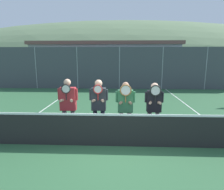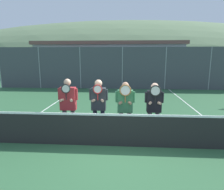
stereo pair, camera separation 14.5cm
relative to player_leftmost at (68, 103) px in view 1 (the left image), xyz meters
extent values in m
plane|color=#2D5B38|center=(1.46, -0.56, -1.07)|extent=(120.00, 120.00, 0.00)
ellipsoid|color=#5B7551|center=(1.46, 53.97, -1.07)|extent=(115.62, 64.23, 22.48)
cube|color=#9EA3A8|center=(-0.22, 18.02, 0.75)|extent=(16.07, 5.00, 3.65)
cube|color=brown|center=(-0.22, 18.02, 2.76)|extent=(16.57, 5.50, 0.36)
cylinder|color=gray|center=(-4.89, 9.26, 0.49)|extent=(0.06, 0.06, 3.11)
cylinder|color=gray|center=(-1.71, 9.26, 0.49)|extent=(0.06, 0.06, 3.11)
cylinder|color=gray|center=(1.46, 9.26, 0.49)|extent=(0.06, 0.06, 3.11)
cylinder|color=gray|center=(4.64, 9.26, 0.49)|extent=(0.06, 0.06, 3.11)
cylinder|color=gray|center=(7.82, 9.26, 0.49)|extent=(0.06, 0.06, 3.11)
cube|color=#42474C|center=(1.46, 9.26, 0.49)|extent=(19.06, 0.02, 3.11)
cube|color=black|center=(1.46, -0.56, -0.63)|extent=(9.19, 0.02, 0.88)
cube|color=white|center=(1.46, -0.56, -0.16)|extent=(9.19, 0.03, 0.06)
cube|color=white|center=(-2.02, 2.44, -1.07)|extent=(0.05, 16.00, 0.01)
cube|color=white|center=(4.95, 2.44, -1.07)|extent=(0.05, 16.00, 0.01)
cylinder|color=#56565B|center=(-0.13, 0.01, -0.64)|extent=(0.13, 0.13, 0.87)
cylinder|color=#56565B|center=(0.13, 0.01, -0.64)|extent=(0.13, 0.13, 0.87)
cube|color=maroon|center=(0.00, 0.01, 0.14)|extent=(0.47, 0.22, 0.69)
sphere|color=tan|center=(0.00, 0.01, 0.63)|extent=(0.21, 0.21, 0.21)
cylinder|color=maroon|center=(-0.26, 0.01, 0.28)|extent=(0.08, 0.08, 0.34)
cylinder|color=maroon|center=(0.26, 0.01, 0.28)|extent=(0.08, 0.08, 0.34)
cylinder|color=tan|center=(-0.12, -0.08, 0.13)|extent=(0.16, 0.27, 0.08)
cylinder|color=tan|center=(0.12, -0.08, 0.13)|extent=(0.16, 0.27, 0.08)
cylinder|color=black|center=(0.00, -0.17, 0.25)|extent=(0.03, 0.03, 0.20)
torus|color=black|center=(0.00, -0.17, 0.47)|extent=(0.28, 0.03, 0.28)
cylinder|color=silver|center=(0.00, -0.17, 0.47)|extent=(0.23, 0.00, 0.23)
cylinder|color=#232838|center=(0.79, 0.11, -0.64)|extent=(0.13, 0.13, 0.85)
cylinder|color=#232838|center=(1.03, 0.11, -0.64)|extent=(0.13, 0.13, 0.85)
cube|color=#282D33|center=(0.91, 0.11, 0.12)|extent=(0.43, 0.22, 0.68)
sphere|color=tan|center=(0.91, 0.11, 0.60)|extent=(0.23, 0.23, 0.23)
cylinder|color=#282D33|center=(0.67, 0.11, 0.25)|extent=(0.08, 0.08, 0.33)
cylinder|color=#282D33|center=(1.15, 0.11, 0.25)|extent=(0.08, 0.08, 0.33)
cylinder|color=tan|center=(0.80, 0.02, 0.11)|extent=(0.16, 0.27, 0.08)
cylinder|color=tan|center=(1.02, 0.02, 0.11)|extent=(0.16, 0.27, 0.08)
cylinder|color=red|center=(0.91, -0.07, 0.23)|extent=(0.03, 0.03, 0.20)
torus|color=red|center=(0.91, -0.07, 0.45)|extent=(0.27, 0.03, 0.27)
cylinder|color=silver|center=(0.91, -0.07, 0.45)|extent=(0.23, 0.00, 0.23)
cylinder|color=black|center=(1.59, 0.01, -0.66)|extent=(0.13, 0.13, 0.83)
cylinder|color=black|center=(1.83, 0.01, -0.66)|extent=(0.13, 0.13, 0.83)
cube|color=#337047|center=(1.71, 0.01, 0.09)|extent=(0.44, 0.22, 0.66)
sphere|color=#997056|center=(1.71, 0.01, 0.56)|extent=(0.20, 0.20, 0.20)
cylinder|color=#337047|center=(1.47, 0.01, 0.21)|extent=(0.08, 0.08, 0.32)
cylinder|color=#337047|center=(1.96, 0.01, 0.21)|extent=(0.08, 0.08, 0.32)
cylinder|color=#997056|center=(1.60, -0.08, 0.07)|extent=(0.16, 0.27, 0.08)
cylinder|color=#997056|center=(1.82, -0.08, 0.07)|extent=(0.16, 0.27, 0.08)
cylinder|color=#936033|center=(1.71, -0.17, 0.19)|extent=(0.03, 0.03, 0.20)
torus|color=#936033|center=(1.71, -0.17, 0.44)|extent=(0.34, 0.04, 0.34)
cylinder|color=silver|center=(1.71, -0.17, 0.44)|extent=(0.28, 0.00, 0.28)
cylinder|color=#56565B|center=(2.46, 0.15, -0.67)|extent=(0.13, 0.13, 0.81)
cylinder|color=#56565B|center=(2.69, 0.15, -0.67)|extent=(0.13, 0.13, 0.81)
cube|color=black|center=(2.57, 0.15, 0.06)|extent=(0.43, 0.22, 0.64)
sphere|color=tan|center=(2.57, 0.15, 0.51)|extent=(0.22, 0.22, 0.22)
cylinder|color=black|center=(2.33, 0.15, 0.18)|extent=(0.08, 0.08, 0.31)
cylinder|color=black|center=(2.81, 0.15, 0.18)|extent=(0.08, 0.08, 0.31)
cylinder|color=tan|center=(2.47, 0.06, 0.05)|extent=(0.16, 0.27, 0.08)
cylinder|color=tan|center=(2.68, 0.06, 0.05)|extent=(0.16, 0.27, 0.08)
cylinder|color=black|center=(2.57, -0.03, 0.17)|extent=(0.03, 0.03, 0.20)
torus|color=black|center=(2.57, -0.03, 0.42)|extent=(0.33, 0.04, 0.33)
cylinder|color=silver|center=(2.57, -0.03, 0.42)|extent=(0.27, 0.00, 0.27)
cube|color=maroon|center=(-4.95, 12.10, -0.33)|extent=(4.25, 1.70, 0.88)
cube|color=#2D3842|center=(-4.95, 12.10, 0.47)|extent=(2.34, 1.57, 0.72)
cylinder|color=black|center=(-3.57, 11.23, -0.77)|extent=(0.60, 0.16, 0.60)
cylinder|color=black|center=(-3.57, 12.97, -0.77)|extent=(0.60, 0.16, 0.60)
cylinder|color=black|center=(-6.33, 11.23, -0.77)|extent=(0.60, 0.16, 0.60)
cylinder|color=black|center=(-6.33, 12.97, -0.77)|extent=(0.60, 0.16, 0.60)
cube|color=#B2B7BC|center=(0.09, 12.10, -0.39)|extent=(4.13, 1.78, 0.77)
cube|color=#2D3842|center=(0.09, 12.10, 0.31)|extent=(2.27, 1.64, 0.63)
cylinder|color=black|center=(1.43, 11.19, -0.77)|extent=(0.60, 0.16, 0.60)
cylinder|color=black|center=(1.43, 13.01, -0.77)|extent=(0.60, 0.16, 0.60)
cylinder|color=black|center=(-1.25, 11.19, -0.77)|extent=(0.60, 0.16, 0.60)
cylinder|color=black|center=(-1.25, 13.01, -0.77)|extent=(0.60, 0.16, 0.60)
cube|color=black|center=(5.25, 11.87, -0.39)|extent=(4.48, 1.82, 0.75)
cube|color=#2D3842|center=(5.25, 11.87, 0.29)|extent=(2.46, 1.68, 0.62)
cylinder|color=black|center=(6.70, 10.94, -0.77)|extent=(0.60, 0.16, 0.60)
cylinder|color=black|center=(6.70, 12.80, -0.77)|extent=(0.60, 0.16, 0.60)
cylinder|color=black|center=(3.79, 10.94, -0.77)|extent=(0.60, 0.16, 0.60)
cylinder|color=black|center=(3.79, 12.80, -0.77)|extent=(0.60, 0.16, 0.60)
cylinder|color=black|center=(9.14, 11.06, -0.77)|extent=(0.60, 0.16, 0.60)
cylinder|color=black|center=(9.14, 12.99, -0.77)|extent=(0.60, 0.16, 0.60)
camera|label=1|loc=(1.57, -5.74, 1.40)|focal=32.00mm
camera|label=2|loc=(1.71, -5.73, 1.40)|focal=32.00mm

